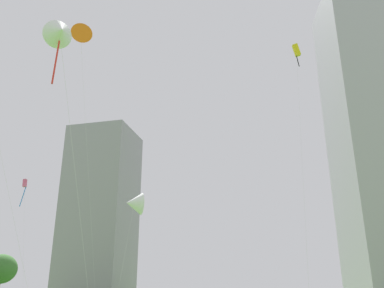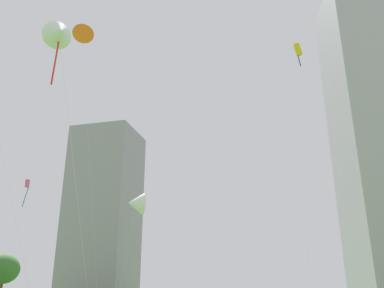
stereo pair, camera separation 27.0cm
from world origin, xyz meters
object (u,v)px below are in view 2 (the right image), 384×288
Objects in this scene: kite_flying_0 at (136,203)px; park_tree_0 at (4,269)px; kite_flying_3 at (82,37)px; kite_flying_4 at (27,186)px; distant_highrise_0 at (103,214)px; distant_highrise_1 at (368,134)px; kite_flying_7 at (59,33)px; kite_flying_1 at (298,51)px.

kite_flying_0 is 1.86× the size of park_tree_0.
kite_flying_4 is (-9.98, 8.96, -17.62)m from kite_flying_3.
kite_flying_0 is at bearing -61.64° from distant_highrise_0.
distant_highrise_1 is (68.66, 73.86, 33.47)m from kite_flying_4.
distant_highrise_1 is (50.66, 81.47, 38.21)m from kite_flying_0.
kite_flying_7 is at bearing -68.07° from kite_flying_3.
kite_flying_1 is at bearing -0.94° from kite_flying_0.
park_tree_0 is (-17.82, 4.61, -6.77)m from kite_flying_0.
kite_flying_3 is 0.62× the size of distant_highrise_0.
distant_highrise_1 is (68.48, 76.86, 44.99)m from park_tree_0.
kite_flying_1 is at bearing 54.65° from kite_flying_7.
kite_flying_1 is 28.06m from kite_flying_3.
kite_flying_0 is 0.43× the size of kite_flying_1.
distant_highrise_0 is (-17.61, 80.75, 12.08)m from kite_flying_4.
distant_highrise_1 is (86.27, -6.89, 21.40)m from distant_highrise_0.
kite_flying_3 is 94.02m from distant_highrise_0.
kite_flying_4 is (-17.99, 7.61, 4.74)m from kite_flying_0.
kite_flying_3 is at bearing -170.46° from kite_flying_0.
kite_flying_0 is 96.74m from distant_highrise_0.
kite_flying_4 is at bearing 157.07° from kite_flying_0.
kite_flying_1 is at bearing -51.61° from distant_highrise_0.
distant_highrise_1 is (58.68, 82.82, 15.85)m from kite_flying_3.
kite_flying_7 is (9.79, -24.32, -17.37)m from kite_flying_3.
kite_flying_0 is 27.02m from kite_flying_1.
park_tree_0 is 112.34m from distant_highrise_1.
distant_highrise_0 is at bearing 170.62° from distant_highrise_1.
kite_flying_3 reaches higher than kite_flying_4.
kite_flying_3 is at bearing -130.14° from distant_highrise_1.
kite_flying_1 is 89.65m from distant_highrise_1.
kite_flying_4 is at bearing 120.71° from kite_flying_7.
kite_flying_3 is (-27.77, -1.02, 3.92)m from kite_flying_1.
kite_flying_1 is 33.86m from kite_flying_7.
kite_flying_7 reaches higher than kite_flying_4.
distant_highrise_0 is 89.15m from distant_highrise_1.
kite_flying_0 is at bearing 93.95° from kite_flying_7.
kite_flying_1 is (19.75, -0.33, 18.44)m from kite_flying_0.
kite_flying_3 is at bearing -66.49° from distant_highrise_0.
kite_flying_7 is 0.31× the size of distant_highrise_0.
kite_flying_1 is 104.55m from distant_highrise_0.
kite_flying_3 reaches higher than kite_flying_0.
kite_flying_3 is 0.36× the size of distant_highrise_1.
park_tree_0 is (-9.80, 5.96, -29.14)m from kite_flying_3.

